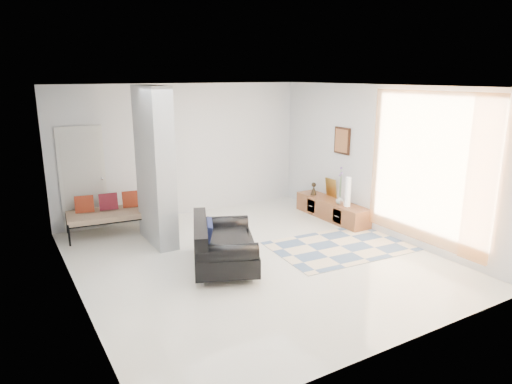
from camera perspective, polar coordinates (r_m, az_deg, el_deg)
floor at (r=7.68m, az=-0.23°, el=-8.30°), size 6.00×6.00×0.00m
ceiling at (r=7.08m, az=-0.25°, el=13.08°), size 6.00×6.00×0.00m
wall_back at (r=9.92m, az=-9.05°, el=5.16°), size 6.00×0.00×6.00m
wall_front at (r=4.99m, az=17.45°, el=-4.58°), size 6.00×0.00×6.00m
wall_left at (r=6.37m, az=-22.14°, el=-0.91°), size 0.00×6.00×6.00m
wall_right at (r=8.93m, az=15.22°, el=3.82°), size 0.00×6.00×6.00m
partition_column at (r=8.25m, az=-12.55°, el=3.14°), size 0.35×1.20×2.80m
hallway_door at (r=9.40m, az=-20.83°, el=1.52°), size 0.85×0.06×2.04m
curtain at (r=8.12m, az=20.61°, el=2.73°), size 0.00×2.55×2.55m
wall_art at (r=9.63m, az=10.73°, el=6.32°), size 0.04×0.45×0.55m
media_console at (r=9.80m, az=9.44°, el=-2.13°), size 0.45×1.93×0.80m
loveseat at (r=7.28m, az=-4.47°, el=-6.66°), size 1.48×1.84×0.76m
daybed at (r=9.18m, az=-16.93°, el=-2.38°), size 1.97×1.00×0.77m
area_rug at (r=8.32m, az=10.51°, el=-6.68°), size 2.50×1.75×0.01m
cylinder_lamp at (r=9.30m, az=11.42°, el=0.03°), size 0.11×0.11×0.60m
bronze_figurine at (r=10.12m, az=7.22°, el=0.41°), size 0.15×0.15×0.27m
vase at (r=9.48m, az=10.42°, el=-0.99°), size 0.17×0.17×0.17m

